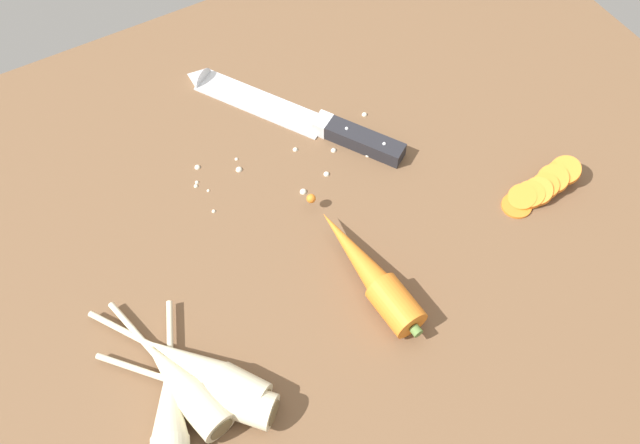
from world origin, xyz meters
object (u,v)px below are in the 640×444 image
at_px(whole_carrot, 370,272).
at_px(parsnip_back, 170,420).
at_px(chefs_knife, 286,112).
at_px(parsnip_mid_right, 204,370).
at_px(parsnip_mid_left, 214,393).
at_px(carrot_slice_stack, 542,187).
at_px(parsnip_front, 182,384).

relative_size(whole_carrot, parsnip_back, 1.12).
xyz_separation_m(chefs_knife, parsnip_mid_right, (-0.26, -0.29, 0.01)).
distance_m(parsnip_mid_left, parsnip_back, 0.05).
distance_m(parsnip_mid_right, carrot_slice_stack, 0.48).
bearing_deg(parsnip_back, chefs_knife, 46.21).
relative_size(whole_carrot, parsnip_front, 1.12).
xyz_separation_m(parsnip_front, parsnip_mid_right, (0.03, 0.00, -0.00)).
relative_size(parsnip_front, carrot_slice_stack, 1.73).
relative_size(chefs_knife, parsnip_front, 1.54).
bearing_deg(chefs_knife, parsnip_mid_left, -128.97).
height_order(parsnip_front, parsnip_mid_left, same).
xyz_separation_m(whole_carrot, parsnip_front, (-0.25, -0.02, -0.00)).
distance_m(parsnip_mid_left, parsnip_mid_right, 0.03).
distance_m(parsnip_front, carrot_slice_stack, 0.51).
bearing_deg(parsnip_front, whole_carrot, 3.60).
relative_size(parsnip_mid_left, parsnip_back, 0.85).
relative_size(parsnip_mid_right, carrot_slice_stack, 1.76).
height_order(parsnip_front, carrot_slice_stack, parsnip_front).
distance_m(whole_carrot, parsnip_back, 0.28).
bearing_deg(parsnip_mid_left, parsnip_front, 135.31).
distance_m(chefs_knife, parsnip_front, 0.41).
bearing_deg(parsnip_back, carrot_slice_stack, 4.58).
xyz_separation_m(whole_carrot, parsnip_mid_right, (-0.22, -0.01, -0.00)).
bearing_deg(chefs_knife, parsnip_mid_right, -131.42).
height_order(parsnip_mid_left, parsnip_mid_right, same).
distance_m(parsnip_front, parsnip_mid_right, 0.03).
distance_m(parsnip_mid_right, parsnip_back, 0.06).
bearing_deg(parsnip_mid_left, carrot_slice_stack, 4.67).
distance_m(parsnip_front, parsnip_back, 0.04).
xyz_separation_m(whole_carrot, carrot_slice_stack, (0.26, -0.00, -0.01)).
relative_size(chefs_knife, parsnip_mid_right, 1.51).
height_order(whole_carrot, carrot_slice_stack, whole_carrot).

